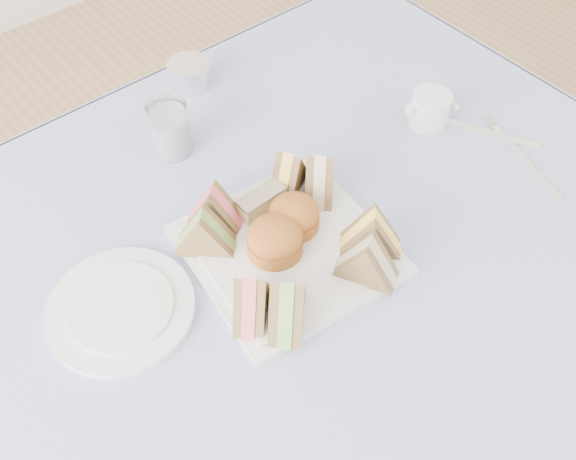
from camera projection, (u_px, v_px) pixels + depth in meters
floor at (327, 446)px, 1.47m from camera, size 4.00×4.00×0.00m
table at (337, 373)px, 1.18m from camera, size 0.90×0.90×0.74m
tablecloth at (353, 252)px, 0.89m from camera, size 1.02×1.02×0.01m
serving_plate at (288, 250)px, 0.88m from camera, size 0.28×0.28×0.01m
sandwich_fl_a at (251, 296)px, 0.78m from camera, size 0.09×0.08×0.07m
sandwich_fl_b at (287, 301)px, 0.77m from camera, size 0.09×0.09×0.08m
sandwich_fr_a at (372, 231)px, 0.84m from camera, size 0.09×0.09×0.07m
sandwich_fr_b at (367, 258)px, 0.82m from camera, size 0.08×0.09×0.07m
sandwich_bl_a at (204, 230)px, 0.85m from camera, size 0.09×0.08×0.07m
sandwich_bl_b at (214, 206)px, 0.87m from camera, size 0.08×0.09×0.07m
sandwich_br_a at (320, 175)px, 0.91m from camera, size 0.09×0.09×0.07m
sandwich_br_b at (289, 171)px, 0.92m from camera, size 0.09×0.07×0.07m
scone_left at (275, 239)px, 0.85m from camera, size 0.09×0.09×0.05m
scone_right at (294, 215)px, 0.88m from camera, size 0.09×0.09×0.05m
pastry_slice at (261, 202)px, 0.90m from camera, size 0.07×0.03×0.03m
side_plate at (121, 309)px, 0.82m from camera, size 0.23×0.23×0.01m
water_glass at (170, 128)px, 0.97m from camera, size 0.07×0.07×0.09m
tea_strainer at (190, 76)px, 1.09m from camera, size 0.10×0.10×0.04m
knife at (478, 130)px, 1.03m from camera, size 0.10×0.18×0.00m
fork at (527, 163)px, 0.99m from camera, size 0.06×0.17×0.00m
creamer_jug at (430, 109)px, 1.03m from camera, size 0.08×0.08×0.06m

